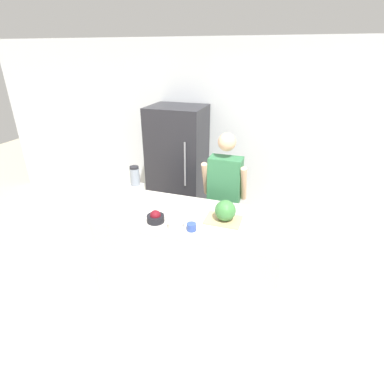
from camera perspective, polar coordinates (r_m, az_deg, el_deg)
name	(u,v)px	position (r m, az deg, el deg)	size (l,w,h in m)	color
ground_plane	(178,312)	(3.31, -2.73, -21.87)	(14.00, 14.00, 0.00)	beige
wall_back	(229,136)	(4.49, 7.02, 10.61)	(8.00, 0.06, 2.60)	silver
counter_island	(191,252)	(3.30, -0.24, -11.39)	(1.85, 0.84, 0.90)	beige
refrigerator	(178,167)	(4.45, -2.69, 4.87)	(0.77, 0.67, 1.75)	#232328
person	(224,196)	(3.67, 6.15, -0.75)	(0.53, 0.26, 1.60)	#333338
cutting_board	(223,220)	(2.98, 5.94, -5.31)	(0.35, 0.26, 0.01)	tan
watermelon	(225,210)	(2.93, 6.36, -3.52)	(0.21, 0.21, 0.21)	#3D7F3D
bowl_cherries	(156,217)	(2.95, -6.96, -4.82)	(0.17, 0.17, 0.12)	black
bowl_cream	(176,224)	(2.85, -3.11, -6.03)	(0.16, 0.16, 0.11)	beige
bowl_small_blue	(191,227)	(2.80, -0.11, -6.67)	(0.09, 0.09, 0.07)	#334C9E
blender	(135,183)	(3.50, -10.72, 1.69)	(0.15, 0.15, 0.35)	silver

